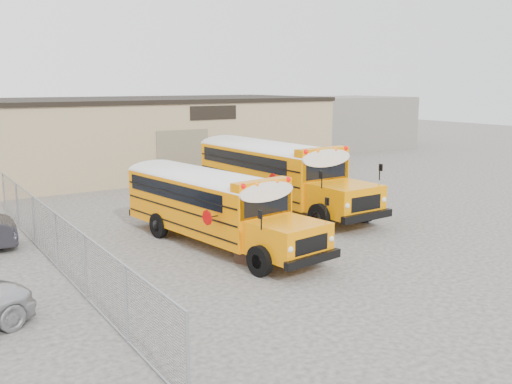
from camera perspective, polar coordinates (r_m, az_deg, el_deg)
ground at (r=18.26m, az=1.95°, el=-6.98°), size 120.00×120.00×0.00m
warehouse at (r=35.81m, az=-16.66°, el=5.24°), size 30.20×10.20×4.67m
chainlink_fence at (r=18.32m, az=-19.36°, el=-4.60°), size 0.07×18.07×1.81m
distant_building_right at (r=51.26m, az=8.79°, el=6.93°), size 10.00×8.00×4.40m
school_bus_left at (r=24.54m, az=-12.02°, el=1.09°), size 3.42×9.25×2.64m
school_bus_right at (r=30.94m, az=-5.09°, el=3.70°), size 3.26×10.52×3.05m
tarp_bundle at (r=18.05m, az=-0.46°, el=-4.97°), size 1.09×1.04×1.30m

